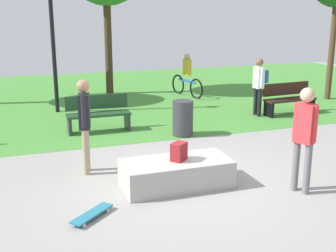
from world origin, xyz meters
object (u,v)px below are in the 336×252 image
skater_watching (85,119)px  pedestrian_with_backpack (259,82)px  concrete_ledge (176,173)px  backpack_on_ledge (179,152)px  park_bench_by_oak (289,98)px  skateboard_by_ledge (92,214)px  trash_bin (183,118)px  skater_performing_trick (304,132)px  cyclist_on_bicycle (187,78)px  lamp_post (52,22)px  park_bench_near_path (98,113)px

skater_watching → pedestrian_with_backpack: 6.21m
concrete_ledge → backpack_on_ledge: backpack_on_ledge is taller
skater_watching → park_bench_by_oak: size_ratio=1.10×
concrete_ledge → skateboard_by_ledge: size_ratio=2.60×
skater_watching → trash_bin: 3.23m
skateboard_by_ledge → park_bench_by_oak: bearing=35.8°
skater_performing_trick → skater_watching: size_ratio=1.01×
concrete_ledge → pedestrian_with_backpack: (4.06, 4.17, 0.75)m
park_bench_by_oak → concrete_ledge: bearing=-141.0°
concrete_ledge → skater_performing_trick: skater_performing_trick is taller
backpack_on_ledge → trash_bin: trash_bin is taller
pedestrian_with_backpack → cyclist_on_bicycle: pedestrian_with_backpack is taller
park_bench_by_oak → skateboard_by_ledge: bearing=-144.2°
lamp_post → trash_bin: size_ratio=5.00×
skater_watching → trash_bin: (2.64, 1.76, -0.63)m
skateboard_by_ledge → trash_bin: 4.69m
skateboard_by_ledge → concrete_ledge: bearing=24.3°
backpack_on_ledge → skateboard_by_ledge: 1.91m
skater_performing_trick → park_bench_by_oak: (3.07, 4.97, -0.59)m
park_bench_near_path → park_bench_by_oak: size_ratio=0.98×
park_bench_near_path → park_bench_by_oak: bearing=0.1°
backpack_on_ledge → concrete_ledge: bearing=138.2°
concrete_ledge → skater_watching: bearing=139.2°
park_bench_near_path → pedestrian_with_backpack: 4.73m
trash_bin → pedestrian_with_backpack: size_ratio=0.52×
backpack_on_ledge → lamp_post: (-1.47, 6.54, 2.00)m
concrete_ledge → lamp_post: 7.10m
trash_bin → cyclist_on_bicycle: bearing=67.4°
park_bench_near_path → lamp_post: lamp_post is taller
concrete_ledge → backpack_on_ledge: 0.40m
skateboard_by_ledge → park_bench_near_path: park_bench_near_path is taller
park_bench_near_path → cyclist_on_bicycle: (3.82, 3.55, 0.15)m
skater_performing_trick → trash_bin: bearing=99.9°
cyclist_on_bicycle → skater_watching: bearing=-125.5°
concrete_ledge → skater_watching: (-1.39, 1.20, 0.82)m
skater_watching → skateboard_by_ledge: size_ratio=2.45×
backpack_on_ledge → cyclist_on_bicycle: bearing=27.5°
pedestrian_with_backpack → cyclist_on_bicycle: 3.54m
backpack_on_ledge → skater_watching: size_ratio=0.18×
skater_performing_trick → park_bench_near_path: size_ratio=1.13×
backpack_on_ledge → cyclist_on_bicycle: (3.13, 7.59, -0.01)m
skater_watching → park_bench_near_path: size_ratio=1.12×
lamp_post → cyclist_on_bicycle: size_ratio=2.45×
park_bench_near_path → pedestrian_with_backpack: (4.70, 0.14, 0.51)m
skater_performing_trick → cyclist_on_bicycle: skater_performing_trick is taller
skateboard_by_ledge → park_bench_near_path: bearing=78.4°
skater_performing_trick → park_bench_near_path: skater_performing_trick is taller
park_bench_near_path → lamp_post: bearing=107.5°
skateboard_by_ledge → lamp_post: 7.71m
park_bench_by_oak → cyclist_on_bicycle: size_ratio=0.92×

